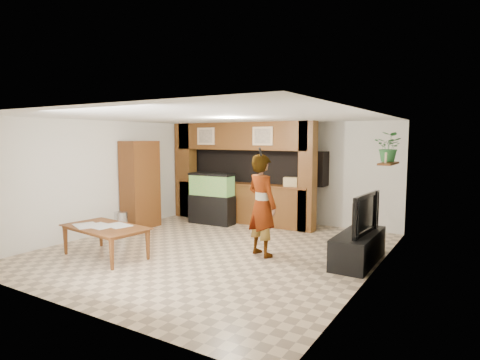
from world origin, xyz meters
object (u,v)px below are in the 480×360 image
Objects in this scene: television at (359,213)px; dining_table at (104,242)px; person at (262,205)px; pantry_cabinet at (140,185)px; aquarium at (212,199)px.

dining_table is (-4.10, -2.13, -0.60)m from television.
person reaches higher than dining_table.
pantry_cabinet reaches higher than television.
person reaches higher than television.
television is 0.74× the size of dining_table.
television is 4.66m from dining_table.
dining_table is at bearing -60.05° from pantry_cabinet.
television is (5.35, -0.04, -0.17)m from pantry_cabinet.
dining_table is (1.25, -2.17, -0.78)m from pantry_cabinet.
aquarium is at bearing 96.81° from dining_table.
aquarium is at bearing 76.21° from television.
television is 0.64× the size of person.
dining_table is at bearing 121.45° from television.
television is at bearing -20.40° from aquarium.
person is at bearing -8.26° from pantry_cabinet.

